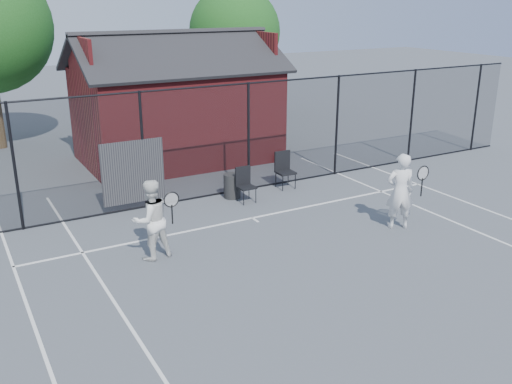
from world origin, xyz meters
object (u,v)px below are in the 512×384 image
player_back (151,220)px  chair_right (286,171)px  waste_bin (232,186)px  chair_left (246,186)px  player_front (400,191)px  clubhouse (177,111)px

player_back → chair_right: player_back is taller
chair_right → waste_bin: chair_right is taller
chair_left → waste_bin: (-0.17, 0.50, -0.13)m
chair_left → waste_bin: chair_left is taller
player_front → chair_left: bearing=124.3°
player_front → chair_left: (-2.25, 3.30, -0.45)m
chair_right → waste_bin: size_ratio=1.53×
player_back → chair_left: player_back is taller
clubhouse → chair_left: bearing=-90.7°
player_front → waste_bin: 4.54m
chair_right → waste_bin: 1.71m
player_back → chair_right: size_ratio=1.67×
player_back → waste_bin: player_back is taller
player_front → waste_bin: size_ratio=2.72×
clubhouse → player_front: 8.51m
chair_right → waste_bin: (-1.70, 0.00, -0.18)m
player_front → player_back: (-5.56, 1.25, -0.06)m
player_front → player_back: player_front is taller
chair_right → player_front: bearing=-76.7°
clubhouse → player_front: (2.19, -8.20, -0.70)m
clubhouse → player_back: 7.76m
chair_left → chair_right: 1.61m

